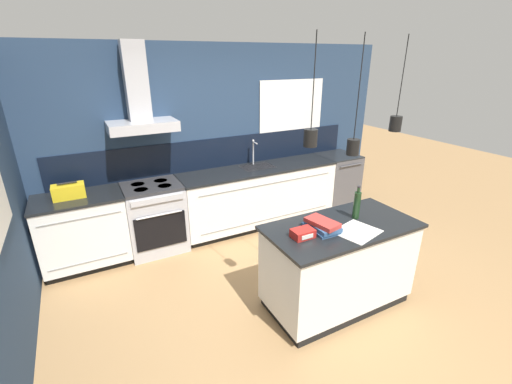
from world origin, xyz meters
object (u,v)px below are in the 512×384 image
(bottle_on_island, at_px, (357,205))
(book_stack, at_px, (322,225))
(yellow_toolbox, at_px, (69,191))
(oven_range, at_px, (155,217))
(dishwasher, at_px, (336,181))
(red_supply_box, at_px, (303,233))

(bottle_on_island, distance_m, book_stack, 0.47)
(bottle_on_island, relative_size, yellow_toolbox, 1.00)
(oven_range, relative_size, yellow_toolbox, 2.68)
(bottle_on_island, bearing_deg, dishwasher, 53.60)
(dishwasher, xyz_separation_m, book_stack, (-1.88, -1.98, 0.50))
(bottle_on_island, height_order, red_supply_box, bottle_on_island)
(book_stack, xyz_separation_m, red_supply_box, (-0.23, -0.02, -0.01))
(dishwasher, relative_size, red_supply_box, 4.55)
(dishwasher, distance_m, book_stack, 2.78)
(oven_range, relative_size, bottle_on_island, 2.66)
(yellow_toolbox, bearing_deg, oven_range, -0.27)
(oven_range, height_order, red_supply_box, red_supply_box)
(red_supply_box, xyz_separation_m, yellow_toolbox, (-1.83, 2.01, 0.04))
(book_stack, relative_size, red_supply_box, 1.82)
(book_stack, bearing_deg, oven_range, 120.23)
(bottle_on_island, bearing_deg, red_supply_box, -173.64)
(book_stack, height_order, red_supply_box, book_stack)
(oven_range, bearing_deg, red_supply_box, -65.38)
(yellow_toolbox, bearing_deg, red_supply_box, -47.60)
(book_stack, bearing_deg, bottle_on_island, 6.59)
(book_stack, bearing_deg, yellow_toolbox, 136.20)
(red_supply_box, height_order, yellow_toolbox, yellow_toolbox)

